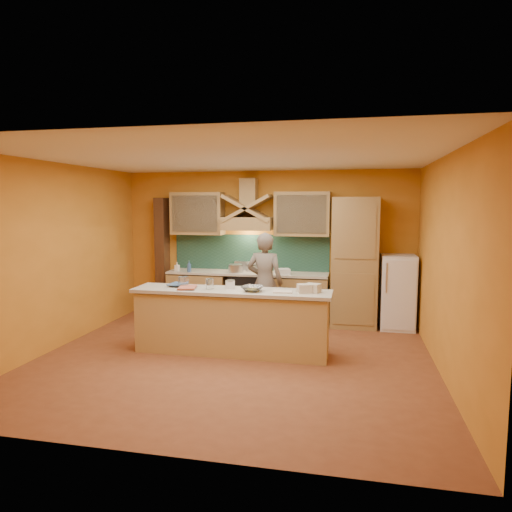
% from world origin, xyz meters
% --- Properties ---
extents(floor, '(5.50, 5.00, 0.01)m').
position_xyz_m(floor, '(0.00, 0.00, 0.00)').
color(floor, brown).
rests_on(floor, ground).
extents(ceiling, '(5.50, 5.00, 0.01)m').
position_xyz_m(ceiling, '(0.00, 0.00, 2.80)').
color(ceiling, white).
rests_on(ceiling, wall_back).
extents(wall_back, '(5.50, 0.02, 2.80)m').
position_xyz_m(wall_back, '(0.00, 2.50, 1.40)').
color(wall_back, orange).
rests_on(wall_back, floor).
extents(wall_front, '(5.50, 0.02, 2.80)m').
position_xyz_m(wall_front, '(0.00, -2.50, 1.40)').
color(wall_front, orange).
rests_on(wall_front, floor).
extents(wall_left, '(0.02, 5.00, 2.80)m').
position_xyz_m(wall_left, '(-2.75, 0.00, 1.40)').
color(wall_left, orange).
rests_on(wall_left, floor).
extents(wall_right, '(0.02, 5.00, 2.80)m').
position_xyz_m(wall_right, '(2.75, 0.00, 1.40)').
color(wall_right, orange).
rests_on(wall_right, floor).
extents(base_cabinet_left, '(1.10, 0.60, 0.86)m').
position_xyz_m(base_cabinet_left, '(-1.25, 2.20, 0.43)').
color(base_cabinet_left, '#A07D49').
rests_on(base_cabinet_left, floor).
extents(base_cabinet_right, '(1.10, 0.60, 0.86)m').
position_xyz_m(base_cabinet_right, '(0.65, 2.20, 0.43)').
color(base_cabinet_right, '#A07D49').
rests_on(base_cabinet_right, floor).
extents(counter_top, '(3.00, 0.62, 0.04)m').
position_xyz_m(counter_top, '(-0.30, 2.20, 0.90)').
color(counter_top, '#BBB19E').
rests_on(counter_top, base_cabinet_left).
extents(stove, '(0.60, 0.58, 0.90)m').
position_xyz_m(stove, '(-0.30, 2.20, 0.45)').
color(stove, black).
rests_on(stove, floor).
extents(backsplash, '(3.00, 0.03, 0.70)m').
position_xyz_m(backsplash, '(-0.30, 2.48, 1.25)').
color(backsplash, '#1B3C32').
rests_on(backsplash, wall_back).
extents(range_hood, '(0.92, 0.50, 0.24)m').
position_xyz_m(range_hood, '(-0.30, 2.25, 1.82)').
color(range_hood, '#A07D49').
rests_on(range_hood, wall_back).
extents(hood_chimney, '(0.30, 0.30, 0.50)m').
position_xyz_m(hood_chimney, '(-0.30, 2.35, 2.40)').
color(hood_chimney, '#A07D49').
rests_on(hood_chimney, wall_back).
extents(upper_cabinet_left, '(1.00, 0.35, 0.80)m').
position_xyz_m(upper_cabinet_left, '(-1.30, 2.33, 2.00)').
color(upper_cabinet_left, '#A07D49').
rests_on(upper_cabinet_left, wall_back).
extents(upper_cabinet_right, '(1.00, 0.35, 0.80)m').
position_xyz_m(upper_cabinet_right, '(0.70, 2.33, 2.00)').
color(upper_cabinet_right, '#A07D49').
rests_on(upper_cabinet_right, wall_back).
extents(pantry_column, '(0.80, 0.60, 2.30)m').
position_xyz_m(pantry_column, '(1.65, 2.20, 1.15)').
color(pantry_column, '#A07D49').
rests_on(pantry_column, floor).
extents(fridge, '(0.58, 0.60, 1.30)m').
position_xyz_m(fridge, '(2.40, 2.20, 0.65)').
color(fridge, white).
rests_on(fridge, floor).
extents(trim_column_left, '(0.20, 0.30, 2.30)m').
position_xyz_m(trim_column_left, '(-2.05, 2.35, 1.15)').
color(trim_column_left, '#472816').
rests_on(trim_column_left, floor).
extents(island_body, '(2.80, 0.55, 0.88)m').
position_xyz_m(island_body, '(-0.10, 0.30, 0.44)').
color(island_body, tan).
rests_on(island_body, floor).
extents(island_top, '(2.90, 0.62, 0.05)m').
position_xyz_m(island_top, '(-0.10, 0.30, 0.92)').
color(island_top, '#BBB19E').
rests_on(island_top, island_body).
extents(person, '(0.66, 0.46, 1.71)m').
position_xyz_m(person, '(0.17, 1.48, 0.85)').
color(person, '#70665B').
rests_on(person, floor).
extents(pot_large, '(0.32, 0.32, 0.15)m').
position_xyz_m(pot_large, '(-0.49, 2.08, 0.98)').
color(pot_large, silver).
rests_on(pot_large, stove).
extents(pot_small, '(0.24, 0.24, 0.13)m').
position_xyz_m(pot_small, '(-0.25, 2.32, 0.97)').
color(pot_small, silver).
rests_on(pot_small, stove).
extents(soap_bottle_a, '(0.09, 0.09, 0.17)m').
position_xyz_m(soap_bottle_a, '(-1.63, 2.06, 1.00)').
color(soap_bottle_a, silver).
rests_on(soap_bottle_a, counter_top).
extents(soap_bottle_b, '(0.08, 0.08, 0.21)m').
position_xyz_m(soap_bottle_b, '(-1.35, 1.96, 1.03)').
color(soap_bottle_b, '#32548B').
rests_on(soap_bottle_b, counter_top).
extents(bowl_back, '(0.30, 0.30, 0.07)m').
position_xyz_m(bowl_back, '(0.37, 2.18, 0.96)').
color(bowl_back, white).
rests_on(bowl_back, counter_top).
extents(dish_rack, '(0.33, 0.29, 0.10)m').
position_xyz_m(dish_rack, '(0.37, 2.09, 0.97)').
color(dish_rack, white).
rests_on(dish_rack, counter_top).
extents(book_lower, '(0.31, 0.38, 0.03)m').
position_xyz_m(book_lower, '(-0.87, 0.22, 0.96)').
color(book_lower, '#B0573F').
rests_on(book_lower, island_top).
extents(book_upper, '(0.24, 0.30, 0.02)m').
position_xyz_m(book_upper, '(-1.08, 0.41, 0.98)').
color(book_upper, '#40608D').
rests_on(book_upper, island_top).
extents(jar_large, '(0.16, 0.16, 0.15)m').
position_xyz_m(jar_large, '(-0.86, 0.37, 1.02)').
color(jar_large, white).
rests_on(jar_large, island_top).
extents(jar_small, '(0.12, 0.12, 0.16)m').
position_xyz_m(jar_small, '(-0.41, 0.25, 1.02)').
color(jar_small, white).
rests_on(jar_small, island_top).
extents(kitchen_scale, '(0.16, 0.16, 0.11)m').
position_xyz_m(kitchen_scale, '(-0.14, 0.39, 1.00)').
color(kitchen_scale, white).
rests_on(kitchen_scale, island_top).
extents(mixing_bowl, '(0.36, 0.36, 0.08)m').
position_xyz_m(mixing_bowl, '(0.23, 0.24, 0.98)').
color(mixing_bowl, silver).
rests_on(mixing_bowl, island_top).
extents(cloth, '(0.29, 0.23, 0.02)m').
position_xyz_m(cloth, '(0.66, 0.26, 0.95)').
color(cloth, beige).
rests_on(cloth, island_top).
extents(grocery_bag_a, '(0.23, 0.21, 0.12)m').
position_xyz_m(grocery_bag_a, '(0.96, 0.28, 1.01)').
color(grocery_bag_a, beige).
rests_on(grocery_bag_a, island_top).
extents(grocery_bag_b, '(0.24, 0.22, 0.12)m').
position_xyz_m(grocery_bag_b, '(1.07, 0.34, 1.01)').
color(grocery_bag_b, beige).
rests_on(grocery_bag_b, island_top).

